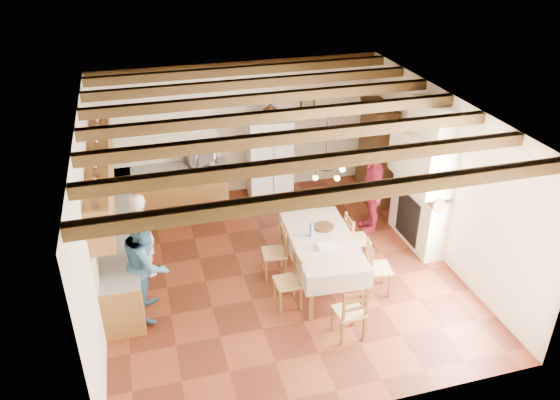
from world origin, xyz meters
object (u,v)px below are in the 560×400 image
object	(u,v)px
chair_left_near	(288,281)
person_man	(143,234)
chair_end_near	(349,310)
microwave	(200,157)
chair_right_near	(378,267)
hutch	(375,153)
dining_table	(322,243)
chair_left_far	(274,252)
chair_end_far	(303,222)
person_woman_red	(372,189)
person_woman_blue	(147,263)
chair_right_far	(357,238)
refrigerator	(269,158)

from	to	relation	value
chair_left_near	person_man	xyz separation A→B (m)	(-2.15, 1.56, 0.30)
chair_end_near	chair_left_near	bearing A→B (deg)	-56.74
person_man	microwave	xyz separation A→B (m)	(1.35, 2.38, 0.28)
chair_right_near	chair_end_near	world-z (taller)	same
hutch	chair_right_near	xyz separation A→B (m)	(-1.32, -3.15, -0.59)
dining_table	microwave	size ratio (longest dim) A/B	3.54
chair_left_far	chair_end_far	size ratio (longest dim) A/B	1.00
person_woman_red	chair_right_near	bearing A→B (deg)	-6.92
chair_right_near	person_woman_blue	distance (m)	3.75
chair_right_far	chair_left_far	bearing A→B (deg)	91.76
dining_table	chair_right_far	xyz separation A→B (m)	(0.83, 0.44, -0.33)
chair_left_far	chair_right_near	xyz separation A→B (m)	(1.55, -0.91, 0.00)
hutch	chair_end_near	size ratio (longest dim) A/B	2.24
chair_left_far	chair_right_far	distance (m)	1.56
refrigerator	chair_left_far	xyz separation A→B (m)	(-0.68, -2.90, -0.45)
chair_end_near	person_woman_blue	distance (m)	3.18
hutch	chair_left_near	bearing A→B (deg)	-126.09
chair_left_near	chair_end_near	xyz separation A→B (m)	(0.68, -0.93, 0.00)
chair_end_far	microwave	distance (m)	2.81
person_woman_blue	chair_end_near	bearing A→B (deg)	-107.02
chair_end_near	chair_end_far	distance (m)	2.63
person_woman_blue	chair_end_far	bearing A→B (deg)	-57.84
chair_right_near	dining_table	bearing A→B (deg)	70.80
refrigerator	microwave	world-z (taller)	refrigerator
person_woman_blue	person_woman_red	bearing A→B (deg)	-63.18
dining_table	chair_right_far	bearing A→B (deg)	28.04
hutch	microwave	xyz separation A→B (m)	(-3.68, 0.83, -0.01)
chair_left_far	chair_left_near	bearing A→B (deg)	4.74
chair_end_near	person_man	size ratio (longest dim) A/B	0.61
microwave	chair_end_far	bearing A→B (deg)	-68.64
chair_left_far	chair_right_far	world-z (taller)	same
chair_left_near	chair_right_far	distance (m)	1.80
refrigerator	microwave	bearing A→B (deg)	176.80
refrigerator	person_woman_blue	xyz separation A→B (m)	(-2.82, -3.28, -0.03)
person_man	microwave	size ratio (longest dim) A/B	2.62
refrigerator	chair_left_far	bearing A→B (deg)	-99.64
chair_end_far	person_man	world-z (taller)	person_man
hutch	chair_left_far	distance (m)	3.69
hutch	chair_left_near	size ratio (longest dim) A/B	2.24
refrigerator	hutch	world-z (taller)	hutch
person_woman_blue	hutch	bearing A→B (deg)	-52.72
chair_right_far	person_woman_red	xyz separation A→B (m)	(0.69, 0.96, 0.42)
chair_left_near	chair_right_near	distance (m)	1.56
dining_table	chair_end_far	size ratio (longest dim) A/B	2.20
hutch	person_man	bearing A→B (deg)	-156.09
person_woman_blue	dining_table	bearing A→B (deg)	-81.37
person_man	chair_right_far	bearing A→B (deg)	-124.45
chair_right_near	microwave	world-z (taller)	microwave
chair_left_far	chair_right_far	size ratio (longest dim) A/B	1.00
chair_left_near	chair_end_far	size ratio (longest dim) A/B	1.00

